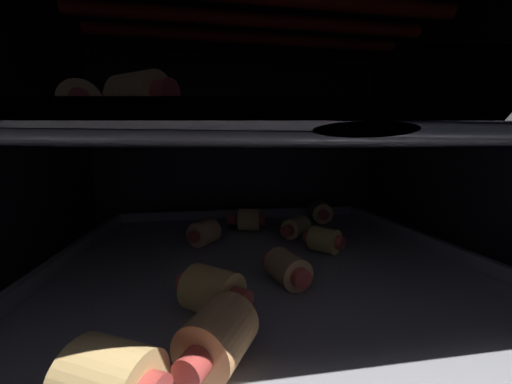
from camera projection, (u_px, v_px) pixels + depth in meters
The scene contains 24 objects.
ground_plane at pixel (263, 347), 32.34cm from camera, with size 52.00×48.08×1.20cm, color black.
oven_wall_back at pixel (240, 164), 52.52cm from camera, with size 52.00×1.20×37.46cm, color black.
oven_wall_right at pixel (480, 172), 33.56cm from camera, with size 1.20×45.68×37.46cm, color black.
oven_rack_lower at pixel (264, 271), 31.08cm from camera, with size 47.19×44.77×0.52cm.
baking_tray_lower at pixel (264, 263), 30.95cm from camera, with size 41.20×40.59×2.44cm.
pig_in_blanket_lower_0 at pixel (213, 291), 20.49cm from camera, with size 5.50×5.05×3.30cm.
pig_in_blanket_lower_1 at pixel (246, 220), 41.89cm from camera, with size 5.55×3.84×3.19cm.
pig_in_blanket_lower_2 at pixel (288, 269), 25.03cm from camera, with size 3.66×5.23×2.81cm.
pig_in_blanket_lower_3 at pixel (321, 212), 47.35cm from camera, with size 3.74×5.13×3.18cm.
pig_in_blanket_lower_4 at pixel (324, 240), 33.01cm from camera, with size 4.22×4.61×2.83cm.
pig_in_blanket_lower_5 at pixel (111, 383), 12.36cm from camera, with size 5.27×4.66×3.39cm.
pig_in_blanket_lower_6 at pixel (204, 233), 35.63cm from camera, with size 4.23×4.24×2.99cm.
pig_in_blanket_lower_7 at pixel (296, 227), 39.00cm from camera, with size 5.20×5.15×2.64cm.
pig_in_blanket_lower_8 at pixel (218, 336), 15.49cm from camera, with size 4.74×5.91×3.33cm.
oven_rack_upper at pixel (264, 143), 29.16cm from camera, with size 47.25×44.77×0.59cm.
baking_tray_upper at pixel (264, 134), 29.03cm from camera, with size 41.20×40.59×2.63cm.
pig_in_blanket_upper_1 at pixel (140, 95), 16.46cm from camera, with size 4.60×3.85×2.49cm.
pig_in_blanket_upper_2 at pixel (320, 126), 39.57cm from camera, with size 4.34×5.54×3.01cm.
pig_in_blanket_upper_3 at pixel (84, 118), 28.32cm from camera, with size 6.12×2.63×2.62cm.
pig_in_blanket_upper_4 at pixel (334, 122), 32.86cm from camera, with size 4.85×4.58×2.65cm.
pig_in_blanket_upper_5 at pixel (214, 116), 27.56cm from camera, with size 5.41×4.96×2.81cm.
pig_in_blanket_upper_6 at pixel (381, 125), 38.56cm from camera, with size 5.93×4.35×3.03cm.
pig_in_blanket_upper_7 at pixel (131, 127), 42.55cm from camera, with size 3.61×4.92×3.08cm.
pig_in_blanket_upper_8 at pixel (80, 103), 19.58cm from camera, with size 3.54×4.82×2.60cm.
Camera 1 is at (-5.48, -29.06, 21.13)cm, focal length 20.37 mm.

